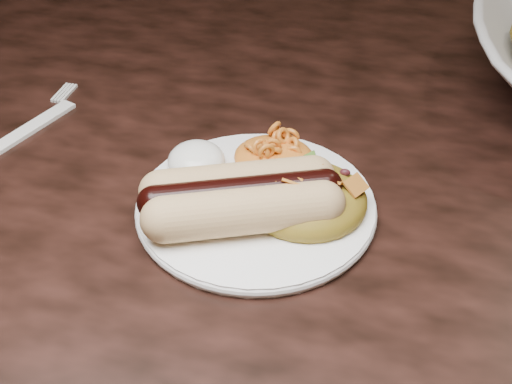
# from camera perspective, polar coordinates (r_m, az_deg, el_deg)

# --- Properties ---
(table) EXTENTS (1.60, 0.90, 0.75)m
(table) POSITION_cam_1_polar(r_m,az_deg,el_deg) (0.78, -1.32, 1.22)
(table) COLOR black
(table) RESTS_ON floor
(plate) EXTENTS (0.26, 0.26, 0.01)m
(plate) POSITION_cam_1_polar(r_m,az_deg,el_deg) (0.59, -0.00, -1.14)
(plate) COLOR white
(plate) RESTS_ON table
(hotdog) EXTENTS (0.14, 0.12, 0.04)m
(hotdog) POSITION_cam_1_polar(r_m,az_deg,el_deg) (0.56, -1.19, -0.40)
(hotdog) COLOR #DEB576
(hotdog) RESTS_ON plate
(mac_and_cheese) EXTENTS (0.08, 0.07, 0.03)m
(mac_and_cheese) POSITION_cam_1_polar(r_m,az_deg,el_deg) (0.62, 1.47, 3.48)
(mac_and_cheese) COLOR orange
(mac_and_cheese) RESTS_ON plate
(sour_cream) EXTENTS (0.06, 0.06, 0.03)m
(sour_cream) POSITION_cam_1_polar(r_m,az_deg,el_deg) (0.62, -4.82, 3.02)
(sour_cream) COLOR white
(sour_cream) RESTS_ON plate
(taco_salad) EXTENTS (0.10, 0.10, 0.05)m
(taco_salad) POSITION_cam_1_polar(r_m,az_deg,el_deg) (0.57, 3.98, 0.26)
(taco_salad) COLOR #B75D1B
(taco_salad) RESTS_ON plate
(fork) EXTENTS (0.07, 0.15, 0.00)m
(fork) POSITION_cam_1_polar(r_m,az_deg,el_deg) (0.72, -17.41, 5.01)
(fork) COLOR white
(fork) RESTS_ON table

